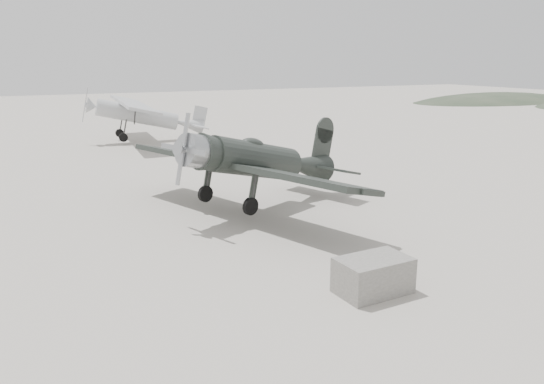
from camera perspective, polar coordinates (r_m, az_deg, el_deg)
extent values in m
plane|color=#A19A8F|center=(15.75, 10.59, -6.85)|extent=(160.00, 160.00, 0.00)
ellipsoid|color=#2E3B2B|center=(78.59, 23.02, 8.97)|extent=(32.00, 16.00, 5.20)
cylinder|color=black|center=(19.52, -1.99, 3.40)|extent=(4.18, 2.53, 1.27)
cone|color=black|center=(21.64, 3.77, 4.57)|extent=(2.61, 1.90, 1.18)
cylinder|color=#A9ABAD|center=(17.76, -8.46, 2.18)|extent=(1.15, 1.33, 1.12)
cone|color=#A9ABAD|center=(17.45, -9.88, 1.91)|extent=(0.47, 0.58, 0.51)
cube|color=#A9ABAD|center=(17.49, -9.71, 1.94)|extent=(0.11, 0.17, 2.36)
ellipsoid|color=black|center=(19.30, -2.39, 4.97)|extent=(1.15, 0.91, 0.42)
cube|color=black|center=(19.16, -3.35, 2.21)|extent=(5.44, 10.88, 0.20)
cube|color=black|center=(22.18, 5.00, 4.90)|extent=(2.22, 3.92, 0.09)
cube|color=black|center=(22.18, 5.27, 6.90)|extent=(1.05, 0.45, 1.63)
cylinder|color=black|center=(18.35, -1.56, -2.30)|extent=(0.63, 0.34, 0.62)
cylinder|color=black|center=(20.12, -6.41, -0.91)|extent=(0.63, 0.34, 0.62)
cylinder|color=#333333|center=(18.19, -1.58, -0.47)|extent=(0.13, 0.13, 1.27)
cylinder|color=#333333|center=(19.97, -6.46, 0.78)|extent=(0.13, 0.13, 1.27)
cylinder|color=black|center=(22.43, 5.35, 3.86)|extent=(0.21, 0.14, 0.20)
cylinder|color=#A9ACAE|center=(37.66, -14.25, 8.07)|extent=(5.48, 1.55, 1.14)
cone|color=#A9ACAE|center=(38.30, -8.80, 8.43)|extent=(1.94, 1.18, 1.04)
cone|color=#A9ACAE|center=(37.40, -18.86, 7.71)|extent=(0.70, 1.13, 1.08)
cube|color=#A9ACAE|center=(37.38, -19.50, 7.65)|extent=(0.06, 0.15, 2.29)
cube|color=#A9ACAE|center=(37.55, -14.94, 9.00)|extent=(2.84, 11.55, 0.19)
cube|color=#A9ACAE|center=(38.41, -8.04, 8.55)|extent=(1.20, 3.60, 0.08)
cube|color=#A9ACAE|center=(38.38, -7.92, 9.56)|extent=(0.94, 0.15, 1.35)
cylinder|color=black|center=(36.63, -15.15, 5.36)|extent=(0.59, 0.19, 0.58)
cylinder|color=black|center=(38.88, -15.55, 5.82)|extent=(0.59, 0.19, 0.58)
cylinder|color=#333333|center=(36.55, -15.21, 6.27)|extent=(0.10, 0.10, 1.25)
cylinder|color=#333333|center=(38.81, -15.61, 6.68)|extent=(0.10, 0.10, 1.25)
cylinder|color=black|center=(38.50, -7.71, 8.03)|extent=(0.19, 0.09, 0.19)
cube|color=#64615D|center=(13.31, 10.83, -8.81)|extent=(1.83, 1.20, 0.89)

